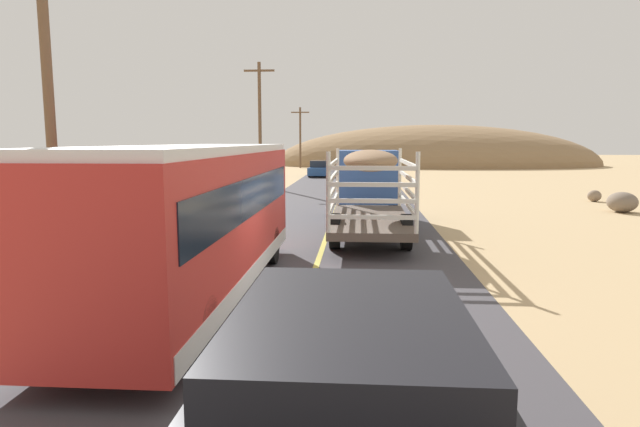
# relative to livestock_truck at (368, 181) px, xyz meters

# --- Properties ---
(ground_plane) EXTENTS (240.00, 240.00, 0.00)m
(ground_plane) POSITION_rel_livestock_truck_xyz_m (-1.48, -9.85, -1.79)
(ground_plane) COLOR tan
(road_surface) EXTENTS (8.00, 120.00, 0.02)m
(road_surface) POSITION_rel_livestock_truck_xyz_m (-1.48, -9.85, -1.78)
(road_surface) COLOR #423F44
(road_surface) RESTS_ON ground
(road_centre_line) EXTENTS (0.16, 117.60, 0.00)m
(road_centre_line) POSITION_rel_livestock_truck_xyz_m (-1.48, -9.85, -1.77)
(road_centre_line) COLOR #D8CC4C
(road_centre_line) RESTS_ON road_surface
(livestock_truck) EXTENTS (2.53, 9.70, 3.02)m
(livestock_truck) POSITION_rel_livestock_truck_xyz_m (0.00, 0.00, 0.00)
(livestock_truck) COLOR #3359A5
(livestock_truck) RESTS_ON road_surface
(bus) EXTENTS (2.54, 10.00, 3.21)m
(bus) POSITION_rel_livestock_truck_xyz_m (-3.82, -9.90, -0.04)
(bus) COLOR red
(bus) RESTS_ON road_surface
(car_far) EXTENTS (1.80, 4.40, 1.46)m
(car_far) POSITION_rel_livestock_truck_xyz_m (-4.10, 29.21, -1.10)
(car_far) COLOR #264C8C
(car_far) RESTS_ON road_surface
(power_pole_near) EXTENTS (2.20, 0.24, 7.91)m
(power_pole_near) POSITION_rel_livestock_truck_xyz_m (-7.58, -8.58, 2.45)
(power_pole_near) COLOR brown
(power_pole_near) RESTS_ON ground
(power_pole_mid) EXTENTS (2.20, 0.24, 8.90)m
(power_pole_mid) POSITION_rel_livestock_truck_xyz_m (-7.58, 18.21, 2.96)
(power_pole_mid) COLOR brown
(power_pole_mid) RESTS_ON ground
(power_pole_far) EXTENTS (2.20, 0.24, 7.32)m
(power_pole_far) POSITION_rel_livestock_truck_xyz_m (-7.58, 45.00, 2.16)
(power_pole_far) COLOR brown
(power_pole_far) RESTS_ON ground
(boulder_near_shoulder) EXTENTS (1.33, 1.41, 0.95)m
(boulder_near_shoulder) POSITION_rel_livestock_truck_xyz_m (11.93, 5.10, -1.32)
(boulder_near_shoulder) COLOR #756656
(boulder_near_shoulder) RESTS_ON ground
(boulder_far_horizon) EXTENTS (0.73, 0.64, 0.63)m
(boulder_far_horizon) POSITION_rel_livestock_truck_xyz_m (12.57, 9.62, -1.48)
(boulder_far_horizon) COLOR #84705B
(boulder_far_horizon) RESTS_ON ground
(distant_hill) EXTENTS (43.72, 22.19, 10.86)m
(distant_hill) POSITION_rel_livestock_truck_xyz_m (9.77, 53.34, -1.79)
(distant_hill) COLOR #8D6E4C
(distant_hill) RESTS_ON ground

